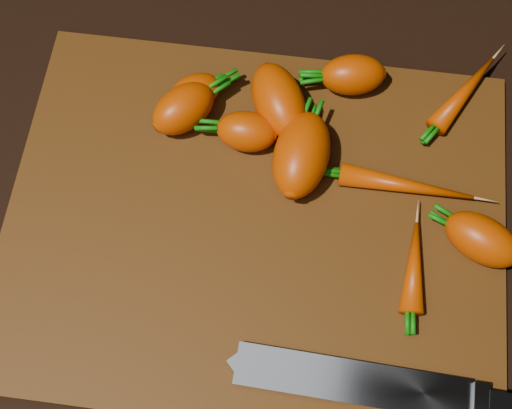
# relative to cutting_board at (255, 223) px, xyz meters

# --- Properties ---
(ground) EXTENTS (2.00, 2.00, 0.01)m
(ground) POSITION_rel_cutting_board_xyz_m (0.00, 0.00, -0.01)
(ground) COLOR black
(cutting_board) EXTENTS (0.50, 0.40, 0.01)m
(cutting_board) POSITION_rel_cutting_board_xyz_m (0.00, 0.00, 0.00)
(cutting_board) COLOR #552D0B
(cutting_board) RESTS_ON ground
(carrot_0) EXTENTS (0.08, 0.08, 0.05)m
(carrot_0) POSITION_rel_cutting_board_xyz_m (-0.09, 0.11, 0.03)
(carrot_0) COLOR #CD3F01
(carrot_0) RESTS_ON cutting_board
(carrot_1) EXTENTS (0.06, 0.04, 0.04)m
(carrot_1) POSITION_rel_cutting_board_xyz_m (-0.02, 0.09, 0.03)
(carrot_1) COLOR #CD3F01
(carrot_1) RESTS_ON cutting_board
(carrot_2) EXTENTS (0.09, 0.10, 0.05)m
(carrot_2) POSITION_rel_cutting_board_xyz_m (0.01, 0.13, 0.03)
(carrot_2) COLOR #CD3F01
(carrot_2) RESTS_ON cutting_board
(carrot_3) EXTENTS (0.07, 0.10, 0.06)m
(carrot_3) POSITION_rel_cutting_board_xyz_m (0.04, 0.07, 0.03)
(carrot_3) COLOR #CD3F01
(carrot_3) RESTS_ON cutting_board
(carrot_4) EXTENTS (0.08, 0.06, 0.04)m
(carrot_4) POSITION_rel_cutting_board_xyz_m (0.08, 0.17, 0.03)
(carrot_4) COLOR #CD3F01
(carrot_4) RESTS_ON cutting_board
(carrot_5) EXTENTS (0.07, 0.06, 0.04)m
(carrot_5) POSITION_rel_cutting_board_xyz_m (-0.08, 0.13, 0.02)
(carrot_5) COLOR #CD3F01
(carrot_5) RESTS_ON cutting_board
(carrot_6) EXTENTS (0.09, 0.07, 0.04)m
(carrot_6) POSITION_rel_cutting_board_xyz_m (0.22, -0.00, 0.03)
(carrot_6) COLOR #CD3F01
(carrot_6) RESTS_ON cutting_board
(carrot_7) EXTENTS (0.08, 0.11, 0.02)m
(carrot_7) POSITION_rel_cutting_board_xyz_m (0.20, 0.17, 0.02)
(carrot_7) COLOR #CD3F01
(carrot_7) RESTS_ON cutting_board
(carrot_8) EXTENTS (0.14, 0.03, 0.02)m
(carrot_8) POSITION_rel_cutting_board_xyz_m (0.15, 0.05, 0.02)
(carrot_8) COLOR #CD3F01
(carrot_8) RESTS_ON cutting_board
(carrot_9) EXTENTS (0.03, 0.09, 0.02)m
(carrot_9) POSITION_rel_cutting_board_xyz_m (0.16, -0.03, 0.02)
(carrot_9) COLOR #CD3F01
(carrot_9) RESTS_ON cutting_board
(knife) EXTENTS (0.35, 0.05, 0.02)m
(knife) POSITION_rel_cutting_board_xyz_m (0.13, -0.15, 0.01)
(knife) COLOR gray
(knife) RESTS_ON cutting_board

